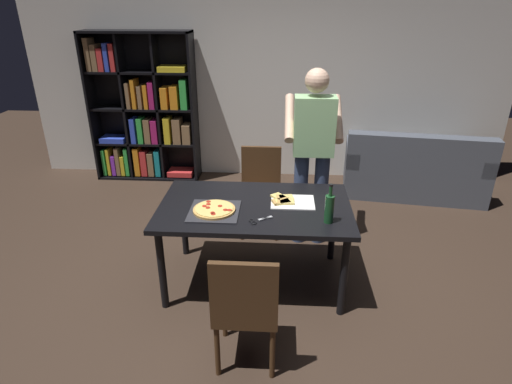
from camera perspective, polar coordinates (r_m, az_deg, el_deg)
ground_plane at (r=3.87m, az=-0.14°, el=-11.76°), size 12.00×12.00×0.00m
back_wall at (r=5.79m, az=1.53°, el=15.68°), size 6.40×0.10×2.80m
dining_table at (r=3.51m, az=-0.15°, el=-2.86°), size 1.58×0.96×0.75m
chair_near_camera at (r=2.80m, az=-1.43°, el=-15.01°), size 0.42×0.42×0.90m
chair_far_side at (r=4.46m, az=0.63°, el=0.99°), size 0.42×0.42×0.90m
couch at (r=5.73m, az=20.44°, el=2.64°), size 1.80×1.07×0.85m
bookshelf at (r=5.95m, az=-14.81°, el=10.21°), size 1.40×0.35×1.95m
person_serving_pizza at (r=4.08m, az=7.70°, el=5.83°), size 0.55×0.54×1.75m
pepperoni_pizza_on_tray at (r=3.38m, az=-5.67°, el=-2.44°), size 0.40×0.40×0.04m
pizza_slices_on_towel at (r=3.53m, az=4.23°, el=-1.20°), size 0.37×0.28×0.03m
wine_bottle at (r=3.21m, az=9.87°, el=-2.16°), size 0.07×0.07×0.32m
kitchen_scissors at (r=3.23m, az=0.18°, el=-3.85°), size 0.19×0.15×0.01m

